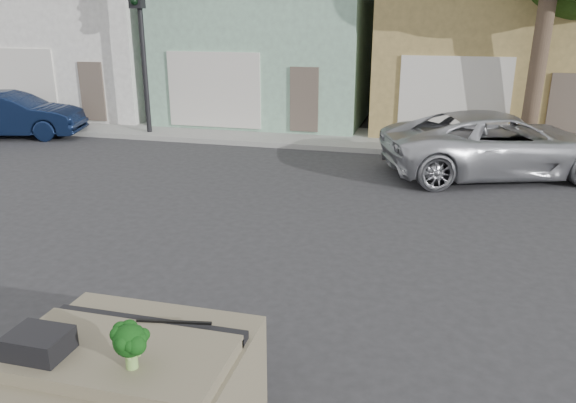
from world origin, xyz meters
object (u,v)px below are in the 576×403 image
at_px(broccoli, 130,346).
at_px(traffic_signal, 142,56).
at_px(navy_sedan, 15,137).
at_px(silver_pickup, 496,175).

bearing_deg(broccoli, traffic_signal, 117.77).
xyz_separation_m(navy_sedan, silver_pickup, (14.70, -0.81, 0.00)).
height_order(silver_pickup, broccoli, broccoli).
relative_size(navy_sedan, silver_pickup, 0.78).
bearing_deg(traffic_signal, broccoli, -62.23).
height_order(silver_pickup, traffic_signal, traffic_signal).
relative_size(navy_sedan, broccoli, 11.29).
bearing_deg(navy_sedan, silver_pickup, -108.84).
bearing_deg(silver_pickup, traffic_signal, 59.84).
bearing_deg(silver_pickup, broccoli, 141.21).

